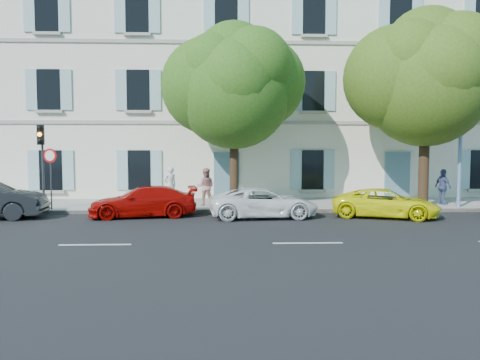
{
  "coord_description": "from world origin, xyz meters",
  "views": [
    {
      "loc": [
        -2.45,
        -17.08,
        2.71
      ],
      "look_at": [
        -1.7,
        2.0,
        1.4
      ],
      "focal_mm": 35.0,
      "sensor_mm": 36.0,
      "label": 1
    }
  ],
  "objects_px": {
    "pedestrian_b": "(206,187)",
    "tree_left": "(234,92)",
    "road_sign": "(50,166)",
    "car_yellow_supercar": "(385,203)",
    "street_lamp": "(463,104)",
    "car_red_coupe": "(143,202)",
    "tree_right": "(426,85)",
    "pedestrian_a": "(170,185)",
    "pedestrian_c": "(443,187)",
    "car_white_coupe": "(263,203)",
    "traffic_light": "(41,149)"
  },
  "relations": [
    {
      "from": "car_yellow_supercar",
      "to": "tree_left",
      "type": "bearing_deg",
      "value": 85.23
    },
    {
      "from": "car_yellow_supercar",
      "to": "car_red_coupe",
      "type": "bearing_deg",
      "value": 106.77
    },
    {
      "from": "tree_right",
      "to": "car_yellow_supercar",
      "type": "bearing_deg",
      "value": -139.59
    },
    {
      "from": "road_sign",
      "to": "pedestrian_b",
      "type": "bearing_deg",
      "value": 10.45
    },
    {
      "from": "tree_left",
      "to": "pedestrian_c",
      "type": "distance_m",
      "value": 10.37
    },
    {
      "from": "car_red_coupe",
      "to": "tree_left",
      "type": "distance_m",
      "value": 6.21
    },
    {
      "from": "car_yellow_supercar",
      "to": "road_sign",
      "type": "bearing_deg",
      "value": 102.44
    },
    {
      "from": "car_white_coupe",
      "to": "pedestrian_c",
      "type": "xyz_separation_m",
      "value": [
        8.4,
        2.73,
        0.37
      ]
    },
    {
      "from": "pedestrian_b",
      "to": "tree_left",
      "type": "bearing_deg",
      "value": 175.59
    },
    {
      "from": "car_red_coupe",
      "to": "car_white_coupe",
      "type": "bearing_deg",
      "value": 76.75
    },
    {
      "from": "car_yellow_supercar",
      "to": "tree_right",
      "type": "xyz_separation_m",
      "value": [
        2.36,
        2.01,
        4.86
      ]
    },
    {
      "from": "car_yellow_supercar",
      "to": "pedestrian_b",
      "type": "distance_m",
      "value": 7.71
    },
    {
      "from": "tree_left",
      "to": "tree_right",
      "type": "bearing_deg",
      "value": -4.68
    },
    {
      "from": "pedestrian_a",
      "to": "pedestrian_b",
      "type": "height_order",
      "value": "pedestrian_a"
    },
    {
      "from": "tree_left",
      "to": "street_lamp",
      "type": "xyz_separation_m",
      "value": [
        9.73,
        -0.94,
        -0.58
      ]
    },
    {
      "from": "car_red_coupe",
      "to": "pedestrian_c",
      "type": "xyz_separation_m",
      "value": [
        13.11,
        2.32,
        0.35
      ]
    },
    {
      "from": "road_sign",
      "to": "street_lamp",
      "type": "height_order",
      "value": "street_lamp"
    },
    {
      "from": "road_sign",
      "to": "pedestrian_b",
      "type": "distance_m",
      "value": 6.56
    },
    {
      "from": "car_yellow_supercar",
      "to": "traffic_light",
      "type": "xyz_separation_m",
      "value": [
        -13.86,
        1.83,
        2.13
      ]
    },
    {
      "from": "traffic_light",
      "to": "pedestrian_b",
      "type": "relative_size",
      "value": 2.1
    },
    {
      "from": "car_white_coupe",
      "to": "pedestrian_a",
      "type": "height_order",
      "value": "pedestrian_a"
    },
    {
      "from": "car_white_coupe",
      "to": "tree_left",
      "type": "relative_size",
      "value": 0.54
    },
    {
      "from": "pedestrian_a",
      "to": "pedestrian_c",
      "type": "height_order",
      "value": "pedestrian_a"
    },
    {
      "from": "pedestrian_a",
      "to": "pedestrian_c",
      "type": "xyz_separation_m",
      "value": [
        12.4,
        -0.79,
        -0.04
      ]
    },
    {
      "from": "car_white_coupe",
      "to": "street_lamp",
      "type": "xyz_separation_m",
      "value": [
        8.65,
        1.63,
        3.99
      ]
    },
    {
      "from": "car_white_coupe",
      "to": "street_lamp",
      "type": "relative_size",
      "value": 0.54
    },
    {
      "from": "street_lamp",
      "to": "road_sign",
      "type": "bearing_deg",
      "value": 179.91
    },
    {
      "from": "road_sign",
      "to": "traffic_light",
      "type": "bearing_deg",
      "value": 171.03
    },
    {
      "from": "car_yellow_supercar",
      "to": "road_sign",
      "type": "relative_size",
      "value": 1.59
    },
    {
      "from": "car_white_coupe",
      "to": "street_lamp",
      "type": "distance_m",
      "value": 9.67
    },
    {
      "from": "tree_left",
      "to": "traffic_light",
      "type": "height_order",
      "value": "tree_left"
    },
    {
      "from": "street_lamp",
      "to": "pedestrian_c",
      "type": "height_order",
      "value": "street_lamp"
    },
    {
      "from": "tree_left",
      "to": "car_yellow_supercar",
      "type": "bearing_deg",
      "value": -24.68
    },
    {
      "from": "pedestrian_c",
      "to": "traffic_light",
      "type": "bearing_deg",
      "value": 79.0
    },
    {
      "from": "car_yellow_supercar",
      "to": "pedestrian_a",
      "type": "relative_size",
      "value": 2.38
    },
    {
      "from": "car_white_coupe",
      "to": "street_lamp",
      "type": "height_order",
      "value": "street_lamp"
    },
    {
      "from": "car_yellow_supercar",
      "to": "tree_right",
      "type": "bearing_deg",
      "value": -29.68
    },
    {
      "from": "street_lamp",
      "to": "car_white_coupe",
      "type": "bearing_deg",
      "value": -169.32
    },
    {
      "from": "car_red_coupe",
      "to": "street_lamp",
      "type": "bearing_deg",
      "value": 86.95
    },
    {
      "from": "pedestrian_b",
      "to": "street_lamp",
      "type": "bearing_deg",
      "value": -179.03
    },
    {
      "from": "car_red_coupe",
      "to": "traffic_light",
      "type": "xyz_separation_m",
      "value": [
        -4.38,
        1.31,
        2.08
      ]
    },
    {
      "from": "car_yellow_supercar",
      "to": "pedestrian_b",
      "type": "xyz_separation_m",
      "value": [
        -7.11,
        2.94,
        0.42
      ]
    },
    {
      "from": "car_red_coupe",
      "to": "car_yellow_supercar",
      "type": "relative_size",
      "value": 1.04
    },
    {
      "from": "tree_left",
      "to": "tree_right",
      "type": "height_order",
      "value": "tree_right"
    },
    {
      "from": "traffic_light",
      "to": "tree_right",
      "type": "bearing_deg",
      "value": 0.66
    },
    {
      "from": "pedestrian_a",
      "to": "car_white_coupe",
      "type": "bearing_deg",
      "value": 105.6
    },
    {
      "from": "car_white_coupe",
      "to": "road_sign",
      "type": "relative_size",
      "value": 1.66
    },
    {
      "from": "street_lamp",
      "to": "tree_left",
      "type": "bearing_deg",
      "value": 174.47
    },
    {
      "from": "car_white_coupe",
      "to": "pedestrian_b",
      "type": "distance_m",
      "value": 3.7
    },
    {
      "from": "road_sign",
      "to": "street_lamp",
      "type": "xyz_separation_m",
      "value": [
        17.38,
        -0.03,
        2.6
      ]
    }
  ]
}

